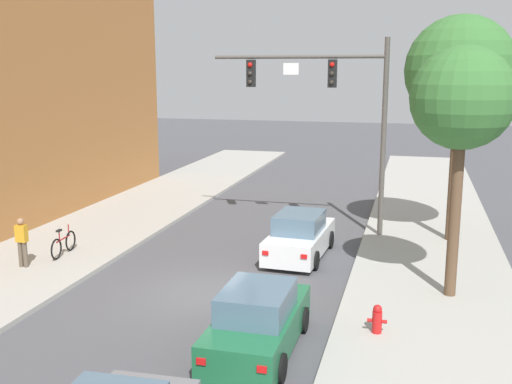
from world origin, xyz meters
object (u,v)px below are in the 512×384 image
(street_tree_second, at_px, (460,71))
(traffic_signal_mast, at_px, (334,99))
(pedestrian_sidewalk_left_walker, at_px, (22,240))
(bicycle_leaning, at_px, (63,244))
(car_lead_white, at_px, (300,237))
(street_tree_nearest, at_px, (462,100))
(car_following_green, at_px, (258,322))
(fire_hydrant, at_px, (377,319))

(street_tree_second, bearing_deg, traffic_signal_mast, 179.30)
(traffic_signal_mast, xyz_separation_m, pedestrian_sidewalk_left_walker, (-9.09, -7.01, -4.29))
(traffic_signal_mast, distance_m, bicycle_leaning, 11.25)
(car_lead_white, distance_m, street_tree_nearest, 7.57)
(traffic_signal_mast, bearing_deg, street_tree_second, -0.70)
(street_tree_nearest, bearing_deg, car_following_green, -134.68)
(car_lead_white, xyz_separation_m, car_following_green, (0.43, -7.47, 0.00))
(car_following_green, bearing_deg, street_tree_second, 65.77)
(pedestrian_sidewalk_left_walker, bearing_deg, fire_hydrant, -10.74)
(pedestrian_sidewalk_left_walker, relative_size, street_tree_nearest, 0.23)
(traffic_signal_mast, height_order, fire_hydrant, traffic_signal_mast)
(traffic_signal_mast, bearing_deg, fire_hydrant, -75.32)
(car_following_green, distance_m, bicycle_leaning, 9.74)
(car_following_green, distance_m, fire_hydrant, 3.01)
(car_following_green, bearing_deg, fire_hydrant, 28.23)
(traffic_signal_mast, relative_size, fire_hydrant, 10.42)
(car_lead_white, distance_m, bicycle_leaning, 8.23)
(traffic_signal_mast, relative_size, car_following_green, 1.76)
(street_tree_nearest, bearing_deg, fire_hydrant, -120.63)
(traffic_signal_mast, bearing_deg, car_following_green, -91.26)
(pedestrian_sidewalk_left_walker, bearing_deg, street_tree_nearest, 4.05)
(car_lead_white, distance_m, street_tree_second, 8.29)
(car_following_green, height_order, street_tree_nearest, street_tree_nearest)
(traffic_signal_mast, relative_size, car_lead_white, 1.74)
(pedestrian_sidewalk_left_walker, relative_size, fire_hydrant, 2.28)
(pedestrian_sidewalk_left_walker, height_order, street_tree_second, street_tree_second)
(car_lead_white, relative_size, pedestrian_sidewalk_left_walker, 2.63)
(bicycle_leaning, bearing_deg, car_following_green, -31.52)
(car_following_green, bearing_deg, bicycle_leaning, 148.48)
(traffic_signal_mast, relative_size, bicycle_leaning, 4.24)
(bicycle_leaning, bearing_deg, street_tree_second, 22.71)
(car_lead_white, bearing_deg, street_tree_second, 30.78)
(car_lead_white, height_order, car_following_green, same)
(pedestrian_sidewalk_left_walker, xyz_separation_m, fire_hydrant, (11.49, -2.18, -0.56))
(car_lead_white, relative_size, street_tree_second, 0.52)
(traffic_signal_mast, relative_size, pedestrian_sidewalk_left_walker, 4.57)
(pedestrian_sidewalk_left_walker, bearing_deg, car_following_green, -22.12)
(fire_hydrant, distance_m, street_tree_second, 11.08)
(car_lead_white, height_order, bicycle_leaning, car_lead_white)
(pedestrian_sidewalk_left_walker, height_order, street_tree_nearest, street_tree_nearest)
(fire_hydrant, bearing_deg, street_tree_second, 77.01)
(car_lead_white, xyz_separation_m, bicycle_leaning, (-7.88, -2.38, -0.18))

